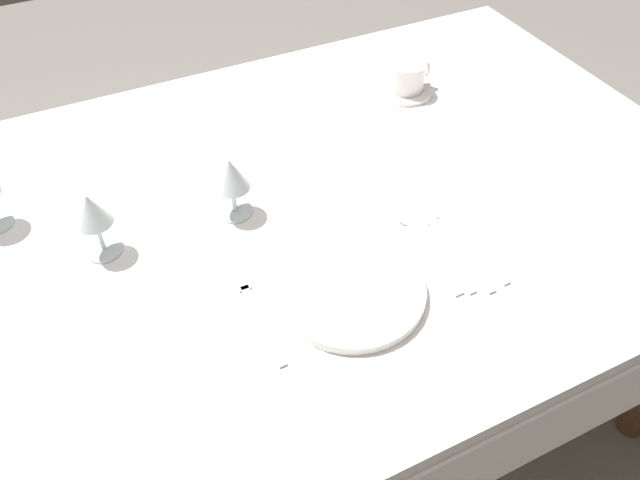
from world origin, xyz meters
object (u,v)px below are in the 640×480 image
at_px(wine_glass_centre, 231,177).
at_px(spoon_soup, 425,241).
at_px(spoon_tea, 457,233).
at_px(dinner_knife, 424,256).
at_px(dinner_plate, 351,290).
at_px(fork_outer, 257,313).
at_px(wine_glass_left, 92,213).
at_px(spoon_dessert, 448,240).
at_px(coffee_cup_left, 407,76).

bearing_deg(wine_glass_centre, spoon_soup, -38.46).
bearing_deg(spoon_soup, spoon_tea, -7.42).
bearing_deg(dinner_knife, spoon_tea, 14.63).
distance_m(dinner_plate, fork_outer, 0.16).
distance_m(spoon_soup, wine_glass_left, 0.59).
relative_size(spoon_dessert, spoon_tea, 0.97).
relative_size(dinner_plate, dinner_knife, 1.15).
xyz_separation_m(spoon_soup, wine_glass_left, (-0.53, 0.23, 0.09)).
distance_m(fork_outer, dinner_knife, 0.32).
relative_size(spoon_soup, wine_glass_left, 1.73).
distance_m(coffee_cup_left, wine_glass_left, 0.80).
bearing_deg(fork_outer, spoon_tea, 1.74).
bearing_deg(fork_outer, dinner_knife, -1.87).
xyz_separation_m(fork_outer, spoon_tea, (0.40, 0.01, 0.00)).
distance_m(spoon_tea, wine_glass_centre, 0.43).
bearing_deg(fork_outer, spoon_dessert, 0.56).
height_order(dinner_plate, wine_glass_left, wine_glass_left).
relative_size(dinner_knife, spoon_tea, 0.96).
xyz_separation_m(dinner_plate, coffee_cup_left, (0.41, 0.50, 0.03)).
bearing_deg(wine_glass_left, wine_glass_centre, -1.32).
xyz_separation_m(spoon_dessert, wine_glass_centre, (-0.32, 0.24, 0.08)).
xyz_separation_m(dinner_plate, spoon_dessert, (0.22, 0.03, -0.01)).
xyz_separation_m(dinner_knife, spoon_dessert, (0.06, 0.01, 0.00)).
distance_m(spoon_soup, spoon_dessert, 0.04).
bearing_deg(spoon_dessert, spoon_soup, 156.00).
xyz_separation_m(spoon_dessert, spoon_tea, (0.03, 0.01, 0.00)).
height_order(fork_outer, spoon_dessert, spoon_dessert).
bearing_deg(coffee_cup_left, wine_glass_left, -163.97).
distance_m(fork_outer, spoon_tea, 0.40).
height_order(dinner_plate, spoon_tea, dinner_plate).
xyz_separation_m(spoon_tea, wine_glass_left, (-0.60, 0.24, 0.09)).
xyz_separation_m(fork_outer, coffee_cup_left, (0.57, 0.47, 0.04)).
distance_m(dinner_plate, spoon_dessert, 0.22).
bearing_deg(wine_glass_left, coffee_cup_left, 16.03).
relative_size(wine_glass_centre, wine_glass_left, 0.96).
bearing_deg(wine_glass_left, dinner_plate, -38.68).
xyz_separation_m(fork_outer, wine_glass_left, (-0.19, 0.25, 0.09)).
relative_size(dinner_knife, wine_glass_centre, 1.72).
relative_size(spoon_soup, spoon_tea, 1.00).
distance_m(dinner_knife, spoon_soup, 0.04).
bearing_deg(spoon_tea, wine_glass_left, 158.07).
xyz_separation_m(fork_outer, wine_glass_centre, (0.05, 0.25, 0.08)).
relative_size(dinner_plate, fork_outer, 1.21).
relative_size(dinner_knife, spoon_soup, 0.96).
xyz_separation_m(dinner_knife, spoon_tea, (0.09, 0.02, 0.00)).
bearing_deg(spoon_dessert, wine_glass_centre, 143.02).
bearing_deg(fork_outer, coffee_cup_left, 39.61).
relative_size(spoon_dessert, coffee_cup_left, 2.00).
distance_m(dinner_knife, spoon_tea, 0.09).
height_order(coffee_cup_left, wine_glass_centre, wine_glass_centre).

